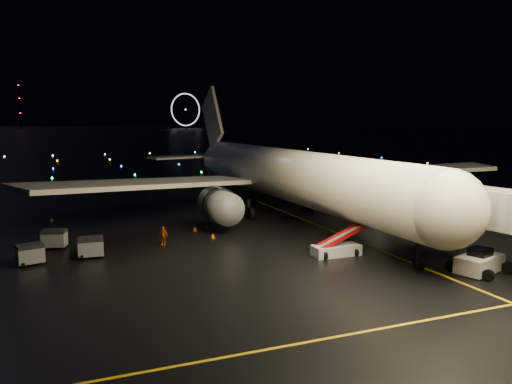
# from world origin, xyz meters

# --- Properties ---
(ground) EXTENTS (2000.00, 2000.00, 0.00)m
(ground) POSITION_xyz_m (0.00, 300.00, 0.00)
(ground) COLOR black
(ground) RESTS_ON ground
(lane_centre) EXTENTS (0.25, 80.00, 0.02)m
(lane_centre) POSITION_xyz_m (12.00, 15.00, 0.01)
(lane_centre) COLOR gold
(lane_centre) RESTS_ON ground
(lane_cross) EXTENTS (60.00, 0.25, 0.02)m
(lane_cross) POSITION_xyz_m (-5.00, -10.00, 0.01)
(lane_cross) COLOR gold
(lane_cross) RESTS_ON ground
(airliner) EXTENTS (63.93, 60.92, 17.61)m
(airliner) POSITION_xyz_m (10.54, 25.55, 8.80)
(airliner) COLOR white
(airliner) RESTS_ON ground
(pushback_tug) EXTENTS (4.63, 3.34, 1.98)m
(pushback_tug) POSITION_xyz_m (15.20, -3.87, 0.99)
(pushback_tug) COLOR silver
(pushback_tug) RESTS_ON ground
(belt_loader) EXTENTS (6.37, 1.90, 3.07)m
(belt_loader) POSITION_xyz_m (7.28, 4.68, 1.53)
(belt_loader) COLOR silver
(belt_loader) RESTS_ON ground
(crew_c) EXTENTS (1.05, 1.06, 1.81)m
(crew_c) POSITION_xyz_m (-6.24, 14.26, 0.90)
(crew_c) COLOR #E96001
(crew_c) RESTS_ON ground
(safety_cone_0) EXTENTS (0.46, 0.46, 0.51)m
(safety_cone_0) POSITION_xyz_m (-1.00, 15.13, 0.25)
(safety_cone_0) COLOR #F25107
(safety_cone_0) RESTS_ON ground
(safety_cone_1) EXTENTS (0.51, 0.51, 0.44)m
(safety_cone_1) POSITION_xyz_m (-0.29, 19.76, 0.22)
(safety_cone_1) COLOR #F25107
(safety_cone_1) RESTS_ON ground
(safety_cone_2) EXTENTS (0.59, 0.59, 0.51)m
(safety_cone_2) POSITION_xyz_m (-1.83, 19.04, 0.25)
(safety_cone_2) COLOR #F25107
(safety_cone_2) RESTS_ON ground
(safety_cone_3) EXTENTS (0.46, 0.46, 0.48)m
(safety_cone_3) POSITION_xyz_m (-16.39, 30.59, 0.24)
(safety_cone_3) COLOR #F25107
(safety_cone_3) RESTS_ON ground
(ferris_wheel) EXTENTS (49.33, 16.80, 52.00)m
(ferris_wheel) POSITION_xyz_m (170.00, 720.00, 26.00)
(ferris_wheel) COLOR black
(ferris_wheel) RESTS_ON ground
(radio_mast) EXTENTS (1.80, 1.80, 64.00)m
(radio_mast) POSITION_xyz_m (-60.00, 740.00, 32.00)
(radio_mast) COLOR black
(radio_mast) RESTS_ON ground
(taxiway_lights) EXTENTS (164.00, 92.00, 0.36)m
(taxiway_lights) POSITION_xyz_m (0.00, 106.00, 0.18)
(taxiway_lights) COLOR black
(taxiway_lights) RESTS_ON ground
(baggage_cart_0) EXTENTS (2.42, 2.00, 1.78)m
(baggage_cart_0) POSITION_xyz_m (-16.01, 16.77, 0.89)
(baggage_cart_0) COLOR gray
(baggage_cart_0) RESTS_ON ground
(baggage_cart_1) EXTENTS (2.22, 1.61, 1.82)m
(baggage_cart_1) POSITION_xyz_m (-13.04, 12.14, 0.91)
(baggage_cart_1) COLOR gray
(baggage_cart_1) RESTS_ON ground
(baggage_cart_2) EXTENTS (2.35, 1.91, 1.74)m
(baggage_cart_2) POSITION_xyz_m (-17.88, 11.69, 0.87)
(baggage_cart_2) COLOR gray
(baggage_cart_2) RESTS_ON ground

